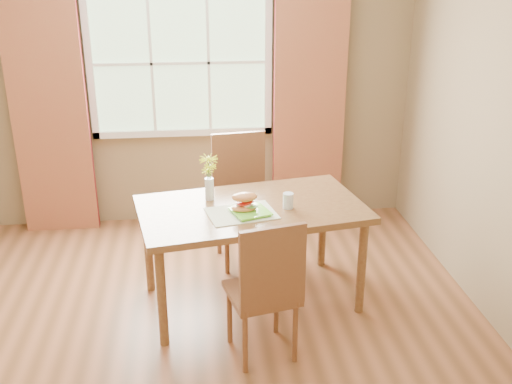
{
  "coord_description": "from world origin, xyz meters",
  "views": [
    {
      "loc": [
        0.09,
        -3.48,
        2.41
      ],
      "look_at": [
        0.5,
        0.29,
        0.88
      ],
      "focal_mm": 42.0,
      "sensor_mm": 36.0,
      "label": 1
    }
  ],
  "objects": [
    {
      "name": "curtain_right",
      "position": [
        1.15,
        1.78,
        1.1
      ],
      "size": [
        0.65,
        0.08,
        2.2
      ],
      "primitive_type": "cube",
      "color": "maroon",
      "rests_on": "room"
    },
    {
      "name": "chair_far",
      "position": [
        0.46,
        1.05,
        0.58
      ],
      "size": [
        0.49,
        0.49,
        1.06
      ],
      "rotation": [
        0.0,
        0.0,
        0.13
      ],
      "color": "brown",
      "rests_on": "room"
    },
    {
      "name": "window",
      "position": [
        0.0,
        1.87,
        1.5
      ],
      "size": [
        1.62,
        0.06,
        1.32
      ],
      "color": "#9DC292",
      "rests_on": "room"
    },
    {
      "name": "chair_near",
      "position": [
        0.49,
        -0.36,
        0.53
      ],
      "size": [
        0.48,
        0.48,
        0.97
      ],
      "rotation": [
        0.0,
        0.0,
        0.23
      ],
      "color": "brown",
      "rests_on": "room"
    },
    {
      "name": "water_glass",
      "position": [
        0.72,
        0.28,
        0.81
      ],
      "size": [
        0.07,
        0.07,
        0.11
      ],
      "color": "silver",
      "rests_on": "dining_table"
    },
    {
      "name": "curtain_left",
      "position": [
        -1.15,
        1.78,
        1.1
      ],
      "size": [
        0.65,
        0.08,
        2.2
      ],
      "primitive_type": "cube",
      "color": "maroon",
      "rests_on": "room"
    },
    {
      "name": "dining_table",
      "position": [
        0.47,
        0.34,
        0.68
      ],
      "size": [
        1.69,
        1.13,
        0.76
      ],
      "rotation": [
        0.0,
        0.0,
        0.18
      ],
      "color": "brown",
      "rests_on": "room"
    },
    {
      "name": "room",
      "position": [
        0.0,
        0.0,
        1.35
      ],
      "size": [
        4.24,
        3.84,
        2.74
      ],
      "color": "brown",
      "rests_on": "ground"
    },
    {
      "name": "plate",
      "position": [
        0.45,
        0.21,
        0.77
      ],
      "size": [
        0.3,
        0.3,
        0.01
      ],
      "primitive_type": "cube",
      "rotation": [
        0.0,
        0.0,
        0.33
      ],
      "color": "#74E338",
      "rests_on": "placemat"
    },
    {
      "name": "croissant_sandwich",
      "position": [
        0.41,
        0.23,
        0.84
      ],
      "size": [
        0.19,
        0.13,
        0.13
      ],
      "rotation": [
        0.0,
        0.0,
        0.03
      ],
      "color": "#D88149",
      "rests_on": "plate"
    },
    {
      "name": "flower_vase",
      "position": [
        0.19,
        0.5,
        0.96
      ],
      "size": [
        0.13,
        0.13,
        0.33
      ],
      "color": "silver",
      "rests_on": "dining_table"
    },
    {
      "name": "placemat",
      "position": [
        0.39,
        0.22,
        0.76
      ],
      "size": [
        0.51,
        0.42,
        0.01
      ],
      "primitive_type": "cube",
      "rotation": [
        0.0,
        0.0,
        0.21
      ],
      "color": "#E3EEC9",
      "rests_on": "dining_table"
    }
  ]
}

